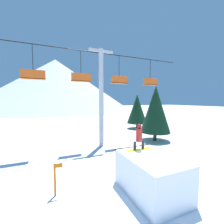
{
  "coord_description": "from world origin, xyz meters",
  "views": [
    {
      "loc": [
        -4.41,
        -4.98,
        4.52
      ],
      "look_at": [
        0.12,
        5.32,
        3.64
      ],
      "focal_mm": 24.0,
      "sensor_mm": 36.0,
      "label": 1
    }
  ],
  "objects_px": {
    "snowboarder": "(139,137)",
    "snow_ramp": "(151,175)",
    "trail_marker": "(55,179)",
    "pine_tree_near": "(156,109)"
  },
  "relations": [
    {
      "from": "snow_ramp",
      "to": "snowboarder",
      "type": "bearing_deg",
      "value": 89.24
    },
    {
      "from": "snowboarder",
      "to": "trail_marker",
      "type": "height_order",
      "value": "snowboarder"
    },
    {
      "from": "snow_ramp",
      "to": "pine_tree_near",
      "type": "distance_m",
      "value": 10.4
    },
    {
      "from": "pine_tree_near",
      "to": "trail_marker",
      "type": "relative_size",
      "value": 3.91
    },
    {
      "from": "pine_tree_near",
      "to": "trail_marker",
      "type": "xyz_separation_m",
      "value": [
        -10.84,
        -5.96,
        -2.69
      ]
    },
    {
      "from": "snow_ramp",
      "to": "snowboarder",
      "type": "height_order",
      "value": "snowboarder"
    },
    {
      "from": "snowboarder",
      "to": "pine_tree_near",
      "type": "height_order",
      "value": "pine_tree_near"
    },
    {
      "from": "snow_ramp",
      "to": "trail_marker",
      "type": "height_order",
      "value": "snow_ramp"
    },
    {
      "from": "snowboarder",
      "to": "snow_ramp",
      "type": "bearing_deg",
      "value": -90.76
    },
    {
      "from": "snowboarder",
      "to": "trail_marker",
      "type": "bearing_deg",
      "value": 172.09
    }
  ]
}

